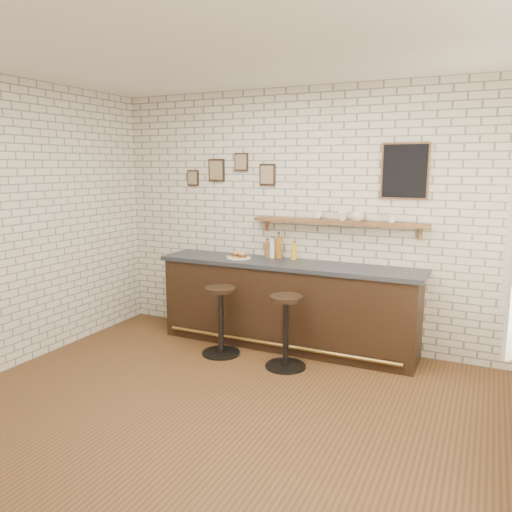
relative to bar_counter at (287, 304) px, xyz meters
The scene contains 17 objects.
ground 1.78m from the bar_counter, 85.93° to the right, with size 5.00×5.00×0.00m, color brown.
bar_counter is the anchor object (origin of this frame).
sandwich_plate 0.80m from the bar_counter, behind, with size 0.28×0.28×0.01m, color white.
ciabatta_sandwich 0.82m from the bar_counter, behind, with size 0.24×0.17×0.07m.
potato_chips 0.82m from the bar_counter, behind, with size 0.26×0.18×0.00m.
bitters_bottle_brown 0.71m from the bar_counter, 149.95° to the left, with size 0.07×0.07×0.23m.
bitters_bottle_white 0.69m from the bar_counter, 144.28° to the left, with size 0.07×0.07×0.26m.
bitters_bottle_amber 0.69m from the bar_counter, 134.11° to the left, with size 0.08×0.08×0.31m.
condiment_bottle_yellow 0.62m from the bar_counter, 88.19° to the left, with size 0.07×0.07×0.21m.
bar_stool_left 0.80m from the bar_counter, 135.59° to the right, with size 0.43×0.43×0.78m.
bar_stool_right 0.64m from the bar_counter, 68.85° to the right, with size 0.43×0.43×0.78m.
wall_shelf 1.12m from the bar_counter, 21.25° to the left, with size 2.00×0.18×0.18m.
shelf_cup_a 1.10m from the bar_counter, 34.36° to the left, with size 0.11×0.11×0.09m, color white.
shelf_cup_b 1.21m from the bar_counter, 19.06° to the left, with size 0.10×0.10×0.10m, color white.
shelf_cup_c 1.30m from the bar_counter, 14.99° to the left, with size 0.13×0.13×0.10m, color white.
shelf_cup_d 1.54m from the bar_counter, 10.14° to the left, with size 0.10×0.10×0.09m, color white.
back_wall_decor 1.60m from the bar_counter, 38.97° to the left, with size 2.96×0.02×0.56m.
Camera 1 is at (1.96, -3.55, 2.11)m, focal length 35.00 mm.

